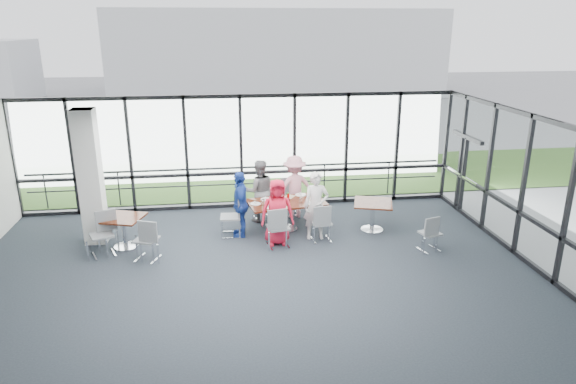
{
  "coord_description": "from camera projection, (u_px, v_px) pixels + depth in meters",
  "views": [
    {
      "loc": [
        -0.59,
        -8.94,
        5.0
      ],
      "look_at": [
        1.02,
        2.82,
        1.1
      ],
      "focal_mm": 32.0,
      "sensor_mm": 36.0,
      "label": 1
    }
  ],
  "objects": [
    {
      "name": "structural_column",
      "position": [
        90.0,
        178.0,
        11.92
      ],
      "size": [
        0.5,
        0.5,
        3.2
      ],
      "primitive_type": "cube",
      "color": "white",
      "rests_on": "ground"
    },
    {
      "name": "chair_main_nr",
      "position": [
        321.0,
        223.0,
        12.31
      ],
      "size": [
        0.49,
        0.49,
        0.92
      ],
      "primitive_type": null,
      "rotation": [
        0.0,
        0.0,
        0.09
      ],
      "color": "gray",
      "rests_on": "ground"
    },
    {
      "name": "tumbler_c",
      "position": [
        283.0,
        195.0,
        13.13
      ],
      "size": [
        0.07,
        0.07,
        0.14
      ],
      "primitive_type": "cylinder",
      "color": "white",
      "rests_on": "main_table"
    },
    {
      "name": "chair_spare_r",
      "position": [
        430.0,
        233.0,
        11.76
      ],
      "size": [
        0.52,
        0.52,
        0.86
      ],
      "primitive_type": null,
      "rotation": [
        0.0,
        0.0,
        0.3
      ],
      "color": "gray",
      "rests_on": "ground"
    },
    {
      "name": "curtain_wall_back",
      "position": [
        241.0,
        152.0,
        14.26
      ],
      "size": [
        12.0,
        0.1,
        3.2
      ],
      "primitive_type": "cube",
      "color": "white",
      "rests_on": "ground"
    },
    {
      "name": "diner_end",
      "position": [
        240.0,
        204.0,
        12.48
      ],
      "size": [
        0.54,
        0.97,
        1.65
      ],
      "primitive_type": "imported",
      "rotation": [
        0.0,
        0.0,
        -1.58
      ],
      "color": "navy",
      "rests_on": "ground"
    },
    {
      "name": "curtain_wall_right",
      "position": [
        552.0,
        201.0,
        10.33
      ],
      "size": [
        0.1,
        10.0,
        3.2
      ],
      "primitive_type": "cube",
      "color": "white",
      "rests_on": "ground"
    },
    {
      "name": "condiment_caddy",
      "position": [
        288.0,
        200.0,
        12.96
      ],
      "size": [
        0.1,
        0.07,
        0.04
      ],
      "primitive_type": "cube",
      "color": "black",
      "rests_on": "main_table"
    },
    {
      "name": "plate_fl",
      "position": [
        266.0,
        199.0,
        13.03
      ],
      "size": [
        0.28,
        0.28,
        0.01
      ],
      "primitive_type": "cylinder",
      "color": "white",
      "rests_on": "main_table"
    },
    {
      "name": "chair_spare_la",
      "position": [
        146.0,
        240.0,
        11.29
      ],
      "size": [
        0.61,
        0.61,
        0.96
      ],
      "primitive_type": null,
      "rotation": [
        0.0,
        0.0,
        -0.38
      ],
      "color": "gray",
      "rests_on": "ground"
    },
    {
      "name": "grass_strip",
      "position": [
        238.0,
        177.0,
        17.58
      ],
      "size": [
        80.0,
        5.0,
        0.01
      ],
      "primitive_type": "cube",
      "color": "#3D5E27",
      "rests_on": "ground"
    },
    {
      "name": "ceiling",
      "position": [
        252.0,
        131.0,
        9.06
      ],
      "size": [
        12.0,
        10.0,
        0.04
      ],
      "primitive_type": "cube",
      "color": "silver",
      "rests_on": "ground"
    },
    {
      "name": "apron",
      "position": [
        236.0,
        163.0,
        19.47
      ],
      "size": [
        80.0,
        70.0,
        0.02
      ],
      "primitive_type": "cube",
      "color": "gray",
      "rests_on": "ground"
    },
    {
      "name": "ketchup_bottle",
      "position": [
        288.0,
        197.0,
        12.92
      ],
      "size": [
        0.06,
        0.06,
        0.18
      ],
      "primitive_type": "cylinder",
      "color": "#B50200",
      "rests_on": "main_table"
    },
    {
      "name": "plate_nl",
      "position": [
        269.0,
        207.0,
        12.46
      ],
      "size": [
        0.25,
        0.25,
        0.01
      ],
      "primitive_type": "cylinder",
      "color": "white",
      "rests_on": "main_table"
    },
    {
      "name": "plate_nr",
      "position": [
        310.0,
        203.0,
        12.75
      ],
      "size": [
        0.26,
        0.26,
        0.01
      ],
      "primitive_type": "cylinder",
      "color": "white",
      "rests_on": "main_table"
    },
    {
      "name": "tumbler_a",
      "position": [
        282.0,
        203.0,
        12.6
      ],
      "size": [
        0.07,
        0.07,
        0.13
      ],
      "primitive_type": "cylinder",
      "color": "white",
      "rests_on": "main_table"
    },
    {
      "name": "tumbler_d",
      "position": [
        263.0,
        202.0,
        12.61
      ],
      "size": [
        0.08,
        0.08,
        0.15
      ],
      "primitive_type": "cylinder",
      "color": "white",
      "rests_on": "main_table"
    },
    {
      "name": "hangar_main",
      "position": [
        275.0,
        51.0,
        39.75
      ],
      "size": [
        24.0,
        10.0,
        6.0
      ],
      "primitive_type": "cube",
      "color": "silver",
      "rests_on": "ground"
    },
    {
      "name": "chair_main_fr",
      "position": [
        289.0,
        198.0,
        13.98
      ],
      "size": [
        0.51,
        0.51,
        0.97
      ],
      "primitive_type": null,
      "rotation": [
        0.0,
        0.0,
        3.23
      ],
      "color": "gray",
      "rests_on": "ground"
    },
    {
      "name": "menu_a",
      "position": [
        284.0,
        207.0,
        12.47
      ],
      "size": [
        0.29,
        0.21,
        0.0
      ],
      "primitive_type": "cube",
      "rotation": [
        0.0,
        0.0,
        0.08
      ],
      "color": "beige",
      "rests_on": "main_table"
    },
    {
      "name": "chair_spare_lb",
      "position": [
        102.0,
        235.0,
        11.49
      ],
      "size": [
        0.63,
        0.63,
        0.98
      ],
      "primitive_type": null,
      "rotation": [
        0.0,
        0.0,
        3.53
      ],
      "color": "gray",
      "rests_on": "ground"
    },
    {
      "name": "diner_near_right",
      "position": [
        316.0,
        206.0,
        12.33
      ],
      "size": [
        0.63,
        0.48,
        1.67
      ],
      "primitive_type": "imported",
      "rotation": [
        0.0,
        0.0,
        -0.06
      ],
      "color": "silver",
      "rests_on": "ground"
    },
    {
      "name": "plate_fr",
      "position": [
        301.0,
        195.0,
        13.37
      ],
      "size": [
        0.28,
        0.28,
        0.01
      ],
      "primitive_type": "cylinder",
      "color": "white",
      "rests_on": "main_table"
    },
    {
      "name": "side_table_right",
      "position": [
        373.0,
        206.0,
        12.87
      ],
      "size": [
        1.16,
        1.16,
        0.75
      ],
      "rotation": [
        0.0,
        0.0,
        -0.29
      ],
      "color": "#381109",
      "rests_on": "ground"
    },
    {
      "name": "chair_main_fl",
      "position": [
        262.0,
        203.0,
        13.71
      ],
      "size": [
        0.5,
        0.5,
        0.85
      ],
      "primitive_type": null,
      "rotation": [
        0.0,
        0.0,
        3.38
      ],
      "color": "gray",
      "rests_on": "ground"
    },
    {
      "name": "chair_main_end",
      "position": [
        230.0,
        217.0,
        12.57
      ],
      "size": [
        0.51,
        0.51,
        0.99
      ],
      "primitive_type": null,
      "rotation": [
        0.0,
        0.0,
        -1.62
      ],
      "color": "gray",
      "rests_on": "ground"
    },
    {
      "name": "guard_rail",
      "position": [
        241.0,
        184.0,
        15.17
      ],
      "size": [
        12.0,
        0.06,
        0.06
      ],
      "primitive_type": "cylinder",
      "rotation": [
        0.0,
        1.57,
        0.0
      ],
      "color": "#2D2D33",
      "rests_on": "ground"
    },
    {
      "name": "exit_door",
      "position": [
        464.0,
        176.0,
        14.03
      ],
      "size": [
        0.12,
        1.6,
        2.1
      ],
      "primitive_type": "cube",
      "color": "black",
      "rests_on": "ground"
    },
    {
      "name": "side_table_left",
      "position": [
        124.0,
        222.0,
        11.88
      ],
      "size": [
        1.07,
        1.07,
        0.75
      ],
      "rotation": [
        0.0,
        0.0,
        -0.31
      ],
      "color": "#381109",
      "rests_on": "ground"
    },
    {
      "name": "menu_b",
      "position": [
        319.0,
        202.0,
        12.88
      ],
      "size": [
        0.27,
        0.19,
        0.0
      ],
      "primitive_type": "cube",
      "rotation": [
        0.0,
        0.0,
        -0.0
      ],
      "color": "beige",
      "rests_on": "main_table"
    },
    {
      "name": "tumbler_b",
      "position": [
        301.0,
        200.0,
        12.77
      ],
      "size": [
        0.07,
        0.07,
        0.13
      ],
      "primitive_type": "cylinder",
      "color": "white",
      "rests_on": "main_table"
    },
    {
      "name": "plate_end",
      "position": [
        255.0,
        204.0,
        12.7
      ],
      "size": [
        0.26,
        0.26,
        0.01
      ],
      "primitive_type": "cylinder",
      "color": "white",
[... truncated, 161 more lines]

